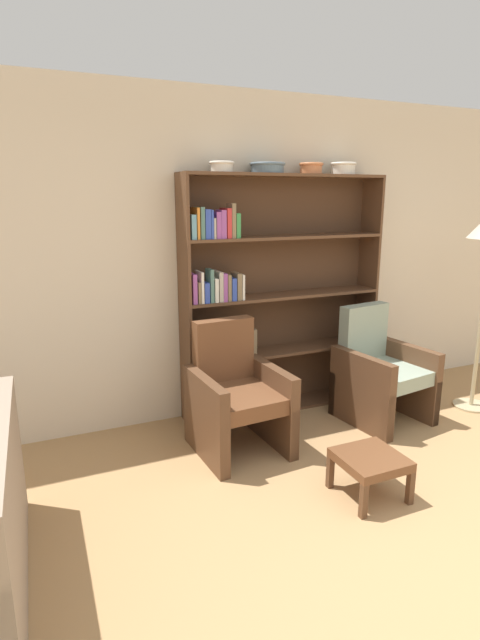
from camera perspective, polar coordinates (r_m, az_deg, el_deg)
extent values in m
cube|color=beige|center=(4.51, 3.52, 7.26)|extent=(12.00, 0.06, 2.75)
cube|color=brown|center=(4.07, -6.32, 1.69)|extent=(0.02, 0.30, 2.08)
cube|color=brown|center=(4.90, 14.31, 3.44)|extent=(0.02, 0.30, 2.08)
cube|color=brown|center=(4.33, 5.26, 16.15)|extent=(1.78, 0.30, 0.03)
cube|color=brown|center=(4.72, 4.70, -9.64)|extent=(1.78, 0.30, 0.03)
cube|color=#492F1E|center=(4.54, 4.10, 3.02)|extent=(1.78, 0.01, 2.08)
cube|color=red|center=(4.33, -5.23, -10.41)|extent=(0.02, 0.16, 0.19)
cube|color=#669EB2|center=(4.33, -4.80, -10.54)|extent=(0.03, 0.14, 0.16)
cube|color=orange|center=(4.31, -4.44, -9.89)|extent=(0.02, 0.12, 0.27)
cube|color=#B2A899|center=(4.33, -3.95, -10.14)|extent=(0.04, 0.13, 0.21)
cube|color=#334CB2|center=(4.37, -3.39, -10.17)|extent=(0.04, 0.16, 0.18)
cube|color=gold|center=(4.39, -2.93, -10.07)|extent=(0.03, 0.18, 0.17)
cube|color=black|center=(4.40, -2.42, -10.10)|extent=(0.03, 0.16, 0.16)
cube|color=gold|center=(4.40, -2.07, -9.98)|extent=(0.02, 0.16, 0.18)
cube|color=red|center=(4.41, -1.78, -9.32)|extent=(0.04, 0.19, 0.26)
cube|color=#994C99|center=(4.43, -1.24, -9.84)|extent=(0.03, 0.16, 0.17)
cube|color=#994C99|center=(4.44, -0.90, -9.51)|extent=(0.03, 0.18, 0.21)
cube|color=#B2A899|center=(4.42, -0.38, -9.35)|extent=(0.03, 0.13, 0.25)
cube|color=white|center=(4.46, -0.18, -9.19)|extent=(0.02, 0.18, 0.25)
cube|color=white|center=(4.47, 0.34, -9.37)|extent=(0.04, 0.17, 0.21)
cube|color=brown|center=(4.54, 4.83, -3.46)|extent=(1.78, 0.30, 0.02)
cube|color=orange|center=(4.14, -5.43, -3.18)|extent=(0.03, 0.19, 0.25)
cube|color=#334CB2|center=(4.13, -4.82, -3.37)|extent=(0.03, 0.13, 0.23)
cube|color=#334CB2|center=(4.14, -4.24, -3.35)|extent=(0.04, 0.13, 0.23)
cube|color=orange|center=(4.18, -3.85, -3.05)|extent=(0.03, 0.19, 0.24)
cube|color=#7F6B4C|center=(4.18, -3.33, -3.61)|extent=(0.02, 0.15, 0.16)
cube|color=#994C99|center=(4.18, -2.88, -3.25)|extent=(0.03, 0.14, 0.21)
cube|color=black|center=(4.20, -2.39, -2.82)|extent=(0.04, 0.16, 0.26)
cube|color=#669EB2|center=(4.20, -1.85, -2.80)|extent=(0.03, 0.14, 0.26)
cube|color=#7F6B4C|center=(4.22, -1.48, -3.05)|extent=(0.02, 0.15, 0.21)
cube|color=white|center=(4.25, -1.16, -3.06)|extent=(0.03, 0.18, 0.20)
cube|color=white|center=(4.23, -0.68, -2.65)|extent=(0.03, 0.14, 0.26)
cube|color=#669EB2|center=(4.27, -0.42, -2.82)|extent=(0.02, 0.19, 0.22)
cube|color=black|center=(4.25, 0.06, -2.61)|extent=(0.02, 0.12, 0.26)
cube|color=#7F6B4C|center=(4.29, 0.27, -2.63)|extent=(0.03, 0.18, 0.23)
cube|color=#388C47|center=(4.29, 0.91, -2.93)|extent=(0.03, 0.12, 0.19)
cube|color=#7F6B4C|center=(4.32, 1.28, -2.45)|extent=(0.04, 0.17, 0.24)
cube|color=brown|center=(4.41, 4.97, 2.85)|extent=(1.78, 0.30, 0.02)
cube|color=#994C99|center=(4.00, -5.45, 3.62)|extent=(0.03, 0.15, 0.24)
cube|color=#7F6B4C|center=(4.01, -4.86, 3.16)|extent=(0.02, 0.12, 0.17)
cube|color=white|center=(4.03, -4.66, 3.81)|extent=(0.02, 0.17, 0.25)
cube|color=#334CB2|center=(4.04, -4.05, 3.19)|extent=(0.04, 0.14, 0.16)
cube|color=#4C756B|center=(4.04, -3.47, 3.96)|extent=(0.03, 0.13, 0.27)
cube|color=white|center=(4.08, -3.06, 3.52)|extent=(0.03, 0.17, 0.19)
cube|color=#B2A899|center=(4.09, -2.57, 3.92)|extent=(0.03, 0.18, 0.24)
cube|color=#994C99|center=(4.11, -2.14, 3.88)|extent=(0.03, 0.20, 0.23)
cube|color=#7F6B4C|center=(4.12, -1.62, 3.82)|extent=(0.03, 0.18, 0.22)
cube|color=#334CB2|center=(4.12, -0.97, 3.59)|extent=(0.04, 0.14, 0.19)
cube|color=#7F6B4C|center=(4.14, -0.42, 3.91)|extent=(0.04, 0.16, 0.22)
cube|color=white|center=(4.16, -0.01, 3.87)|extent=(0.02, 0.17, 0.21)
cube|color=brown|center=(4.34, 5.11, 9.44)|extent=(1.78, 0.30, 0.02)
cube|color=#669EB2|center=(3.96, -5.63, 10.55)|extent=(0.04, 0.17, 0.19)
cube|color=orange|center=(3.97, -5.16, 10.95)|extent=(0.02, 0.18, 0.24)
cube|color=#4C756B|center=(3.98, -4.67, 11.00)|extent=(0.03, 0.18, 0.25)
cube|color=#334CB2|center=(4.00, -4.09, 10.90)|extent=(0.04, 0.19, 0.23)
cube|color=#334CB2|center=(4.00, -3.53, 10.88)|extent=(0.02, 0.16, 0.22)
cube|color=#B2A899|center=(4.00, -3.22, 10.43)|extent=(0.02, 0.15, 0.16)
cube|color=#994C99|center=(4.02, -2.79, 10.78)|extent=(0.04, 0.16, 0.21)
cube|color=#994C99|center=(4.03, -2.19, 10.89)|extent=(0.04, 0.15, 0.22)
cube|color=red|center=(4.06, -1.66, 11.02)|extent=(0.04, 0.18, 0.24)
cube|color=#7F6B4C|center=(4.05, -1.00, 11.27)|extent=(0.03, 0.12, 0.27)
cube|color=#388C47|center=(4.07, -0.53, 10.74)|extent=(0.03, 0.14, 0.19)
cylinder|color=silver|center=(4.09, -2.11, 17.05)|extent=(0.18, 0.18, 0.08)
torus|color=silver|center=(4.09, -2.12, 17.51)|extent=(0.20, 0.20, 0.02)
cylinder|color=slate|center=(4.26, 3.14, 16.92)|extent=(0.27, 0.27, 0.08)
torus|color=slate|center=(4.26, 3.15, 17.36)|extent=(0.29, 0.29, 0.02)
cylinder|color=#C67547|center=(4.46, 8.13, 16.73)|extent=(0.18, 0.18, 0.09)
torus|color=#C67547|center=(4.46, 8.15, 17.21)|extent=(0.21, 0.21, 0.02)
cylinder|color=silver|center=(4.63, 11.70, 16.54)|extent=(0.21, 0.21, 0.10)
torus|color=silver|center=(4.64, 11.73, 17.07)|extent=(0.23, 0.23, 0.02)
cube|color=brown|center=(3.78, 6.07, -12.90)|extent=(0.07, 0.07, 0.40)
cube|color=brown|center=(3.53, -2.00, -14.87)|extent=(0.07, 0.07, 0.40)
cube|color=brown|center=(4.25, 1.54, -9.65)|extent=(0.07, 0.07, 0.40)
cube|color=brown|center=(4.03, -5.74, -11.08)|extent=(0.07, 0.07, 0.40)
cube|color=brown|center=(3.79, -0.05, -8.92)|extent=(0.52, 0.67, 0.12)
cube|color=brown|center=(3.93, -1.91, -3.59)|extent=(0.49, 0.15, 0.52)
cube|color=brown|center=(3.96, 3.62, -9.63)|extent=(0.12, 0.68, 0.64)
cube|color=brown|center=(3.73, -3.97, -11.19)|extent=(0.12, 0.68, 0.64)
cube|color=brown|center=(4.59, 21.32, -8.83)|extent=(0.08, 0.08, 0.40)
cube|color=brown|center=(4.17, 16.49, -10.72)|extent=(0.08, 0.08, 0.40)
cube|color=brown|center=(4.94, 15.68, -6.73)|extent=(0.08, 0.08, 0.40)
cube|color=brown|center=(4.56, 10.75, -8.21)|extent=(0.08, 0.08, 0.40)
cube|color=gray|center=(4.47, 16.25, -5.85)|extent=(0.57, 0.70, 0.12)
cube|color=gray|center=(4.57, 13.90, -1.47)|extent=(0.49, 0.19, 0.52)
cube|color=brown|center=(4.71, 18.46, -6.40)|extent=(0.18, 0.68, 0.64)
cube|color=brown|center=(4.32, 13.62, -7.94)|extent=(0.18, 0.68, 0.64)
cylinder|color=tan|center=(5.17, 24.89, -8.85)|extent=(0.32, 0.32, 0.02)
cube|color=brown|center=(3.53, 10.26, -16.70)|extent=(0.04, 0.04, 0.23)
cube|color=brown|center=(3.72, 15.05, -15.27)|extent=(0.04, 0.04, 0.23)
cube|color=brown|center=(3.28, 13.94, -19.44)|extent=(0.04, 0.04, 0.23)
cube|color=brown|center=(3.49, 18.87, -17.66)|extent=(0.04, 0.04, 0.23)
cube|color=brown|center=(3.43, 14.68, -15.18)|extent=(0.40, 0.40, 0.06)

